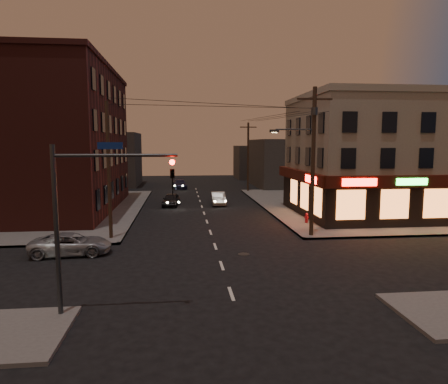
{
  "coord_description": "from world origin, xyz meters",
  "views": [
    {
      "loc": [
        -2.09,
        -20.36,
        6.43
      ],
      "look_at": [
        0.77,
        5.95,
        3.2
      ],
      "focal_mm": 32.0,
      "sensor_mm": 36.0,
      "label": 1
    }
  ],
  "objects": [
    {
      "name": "utility_pole_far",
      "position": [
        6.8,
        32.0,
        4.65
      ],
      "size": [
        0.26,
        0.26,
        9.0
      ],
      "primitive_type": "cylinder",
      "color": "#382619",
      "rests_on": "sidewalk_ne"
    },
    {
      "name": "suv_cross",
      "position": [
        -8.49,
        3.04,
        0.63
      ],
      "size": [
        4.69,
        2.43,
        1.26
      ],
      "primitive_type": "imported",
      "rotation": [
        0.0,
        0.0,
        1.65
      ],
      "color": "gray",
      "rests_on": "ground"
    },
    {
      "name": "fire_hydrant",
      "position": [
        7.8,
        9.97,
        0.58
      ],
      "size": [
        0.36,
        0.36,
        0.79
      ],
      "rotation": [
        0.0,
        0.0,
        -0.41
      ],
      "color": "maroon",
      "rests_on": "sidewalk_ne"
    },
    {
      "name": "sedan_mid",
      "position": [
        1.78,
        21.12,
        0.67
      ],
      "size": [
        1.47,
        4.09,
        1.34
      ],
      "primitive_type": "imported",
      "rotation": [
        0.0,
        0.0,
        -0.01
      ],
      "color": "gray",
      "rests_on": "ground"
    },
    {
      "name": "utility_pole_west",
      "position": [
        -6.8,
        6.5,
        4.65
      ],
      "size": [
        0.24,
        0.24,
        9.0
      ],
      "primitive_type": "cylinder",
      "color": "#382619",
      "rests_on": "sidewalk_nw"
    },
    {
      "name": "bg_building_nw",
      "position": [
        -13.0,
        42.0,
        4.0
      ],
      "size": [
        9.0,
        10.0,
        8.0
      ],
      "primitive_type": "cube",
      "color": "#3F3D3A",
      "rests_on": "ground"
    },
    {
      "name": "sedan_far",
      "position": [
        -2.26,
        36.63,
        0.65
      ],
      "size": [
        2.15,
        4.61,
        1.3
      ],
      "primitive_type": "imported",
      "rotation": [
        0.0,
        0.0,
        0.07
      ],
      "color": "#1C1D38",
      "rests_on": "ground"
    },
    {
      "name": "pizza_building",
      "position": [
        15.93,
        13.43,
        5.35
      ],
      "size": [
        15.85,
        12.85,
        10.5
      ],
      "color": "tan",
      "rests_on": "sidewalk_ne"
    },
    {
      "name": "brick_apartment",
      "position": [
        -14.5,
        19.0,
        6.65
      ],
      "size": [
        12.0,
        20.0,
        13.0
      ],
      "primitive_type": "cube",
      "color": "#4D1D18",
      "rests_on": "sidewalk_nw"
    },
    {
      "name": "sidewalk_nw",
      "position": [
        -18.0,
        19.0,
        0.07
      ],
      "size": [
        24.0,
        28.0,
        0.15
      ],
      "primitive_type": "cube",
      "color": "#514F4C",
      "rests_on": "ground"
    },
    {
      "name": "ground",
      "position": [
        0.0,
        0.0,
        0.0
      ],
      "size": [
        120.0,
        120.0,
        0.0
      ],
      "primitive_type": "plane",
      "color": "black",
      "rests_on": "ground"
    },
    {
      "name": "sedan_near",
      "position": [
        -3.12,
        20.7,
        0.66
      ],
      "size": [
        2.02,
        4.04,
        1.32
      ],
      "primitive_type": "imported",
      "rotation": [
        0.0,
        0.0,
        -0.12
      ],
      "color": "black",
      "rests_on": "ground"
    },
    {
      "name": "sidewalk_ne",
      "position": [
        18.0,
        19.0,
        0.07
      ],
      "size": [
        24.0,
        28.0,
        0.15
      ],
      "primitive_type": "cube",
      "color": "#514F4C",
      "rests_on": "ground"
    },
    {
      "name": "bg_building_ne_b",
      "position": [
        12.0,
        52.0,
        3.0
      ],
      "size": [
        8.0,
        8.0,
        6.0
      ],
      "primitive_type": "cube",
      "color": "#3F3D3A",
      "rests_on": "ground"
    },
    {
      "name": "utility_pole_main",
      "position": [
        6.68,
        5.8,
        5.76
      ],
      "size": [
        4.2,
        0.44,
        10.0
      ],
      "color": "#382619",
      "rests_on": "sidewalk_ne"
    },
    {
      "name": "bg_building_ne_a",
      "position": [
        14.0,
        38.0,
        3.5
      ],
      "size": [
        10.0,
        12.0,
        7.0
      ],
      "primitive_type": "cube",
      "color": "#3F3D3A",
      "rests_on": "ground"
    },
    {
      "name": "traffic_signal",
      "position": [
        -5.57,
        -5.6,
        4.16
      ],
      "size": [
        4.49,
        0.32,
        6.47
      ],
      "color": "#333538",
      "rests_on": "ground"
    }
  ]
}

